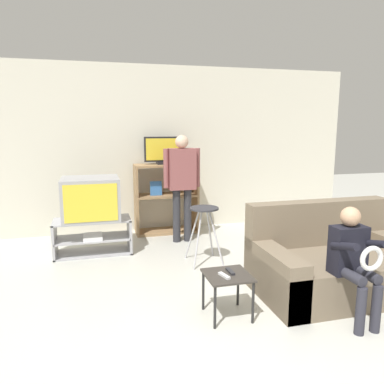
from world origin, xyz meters
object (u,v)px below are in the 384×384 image
(tv_stand, at_px, (93,237))
(television_main, at_px, (91,199))
(media_shelf, at_px, (166,198))
(television_flat, at_px, (163,151))
(snack_table, at_px, (228,280))
(remote_control_black, at_px, (230,271))
(remote_control_white, at_px, (224,276))
(person_seated_child, at_px, (354,256))
(person_standing_adult, at_px, (182,178))
(couch, at_px, (334,264))
(folding_stool, at_px, (204,218))

(tv_stand, distance_m, television_main, 0.51)
(media_shelf, relative_size, television_flat, 1.84)
(snack_table, relative_size, remote_control_black, 2.73)
(television_main, distance_m, snack_table, 2.38)
(media_shelf, distance_m, television_flat, 0.73)
(snack_table, bearing_deg, remote_control_white, -137.69)
(remote_control_white, xyz_separation_m, person_seated_child, (1.06, -0.29, 0.18))
(person_seated_child, bearing_deg, remote_control_white, 164.81)
(remote_control_black, height_order, person_seated_child, person_seated_child)
(tv_stand, relative_size, television_flat, 1.68)
(remote_control_black, bearing_deg, remote_control_white, -139.17)
(person_seated_child, bearing_deg, person_standing_adult, 109.07)
(television_flat, height_order, couch, television_flat)
(tv_stand, height_order, television_flat, television_flat)
(snack_table, distance_m, person_standing_adult, 2.32)
(remote_control_white, bearing_deg, media_shelf, 75.13)
(television_flat, height_order, remote_control_white, television_flat)
(snack_table, relative_size, person_seated_child, 0.40)
(snack_table, relative_size, remote_control_white, 2.73)
(tv_stand, bearing_deg, remote_control_white, -62.21)
(snack_table, bearing_deg, media_shelf, 90.13)
(snack_table, bearing_deg, television_flat, 90.77)
(media_shelf, distance_m, folding_stool, 1.44)
(media_shelf, xyz_separation_m, person_standing_adult, (0.13, -0.53, 0.38))
(tv_stand, relative_size, remote_control_white, 6.88)
(snack_table, bearing_deg, couch, 10.31)
(media_shelf, distance_m, person_standing_adult, 0.66)
(tv_stand, relative_size, media_shelf, 0.91)
(couch, relative_size, person_seated_child, 1.64)
(folding_stool, distance_m, person_standing_adult, 0.98)
(television_flat, bearing_deg, snack_table, -89.23)
(television_main, xyz_separation_m, remote_control_black, (1.18, -2.01, -0.33))
(television_flat, height_order, snack_table, television_flat)
(television_flat, distance_m, couch, 3.03)
(tv_stand, xyz_separation_m, couch, (2.38, -1.80, 0.05))
(television_main, bearing_deg, remote_control_black, -59.68)
(person_standing_adult, bearing_deg, folding_stool, -86.16)
(couch, height_order, person_seated_child, person_seated_child)
(tv_stand, bearing_deg, media_shelf, 33.07)
(media_shelf, xyz_separation_m, television_flat, (-0.03, 0.02, 0.73))
(remote_control_white, height_order, couch, couch)
(couch, relative_size, person_standing_adult, 1.05)
(media_shelf, xyz_separation_m, remote_control_black, (0.04, -2.73, -0.15))
(remote_control_black, bearing_deg, couch, 8.01)
(remote_control_white, distance_m, couch, 1.32)
(couch, bearing_deg, folding_stool, 133.64)
(media_shelf, bearing_deg, snack_table, -89.87)
(tv_stand, bearing_deg, snack_table, -60.70)
(remote_control_black, relative_size, person_seated_child, 0.14)
(folding_stool, distance_m, snack_table, 1.36)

